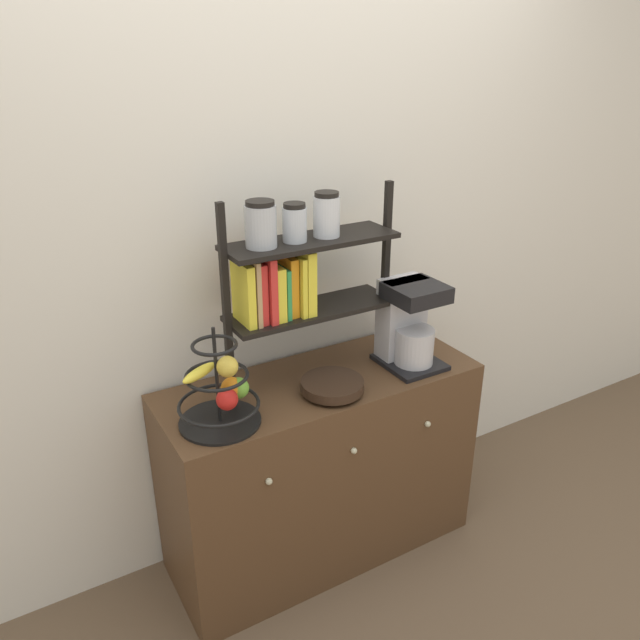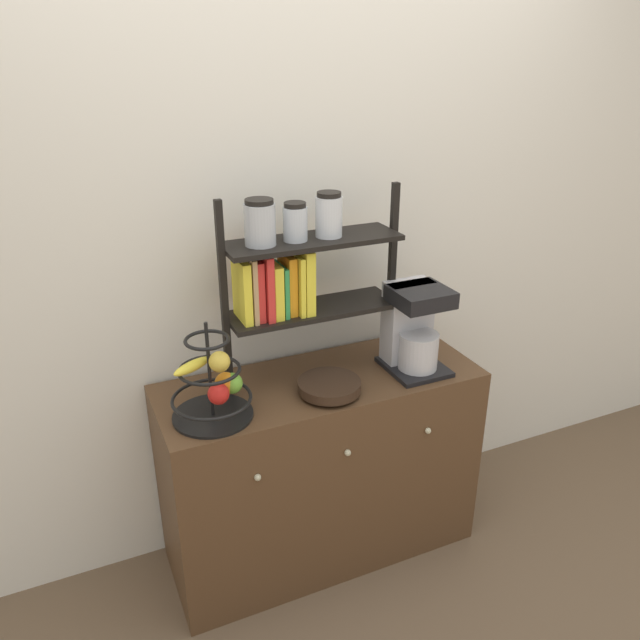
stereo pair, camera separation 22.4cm
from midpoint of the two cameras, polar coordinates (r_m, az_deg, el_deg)
name	(u,v)px [view 2 (the right image)]	position (r m, az deg, el deg)	size (l,w,h in m)	color
ground_plane	(344,582)	(2.69, 4.81, -22.87)	(12.00, 12.00, 0.00)	brown
wall_back	(291,233)	(2.39, 0.04, 7.93)	(7.00, 0.05, 2.60)	silver
sideboard	(321,467)	(2.57, 2.61, -13.36)	(1.23, 0.48, 0.80)	#4C331E
coffee_maker	(413,328)	(2.41, 11.16, -0.74)	(0.21, 0.24, 0.34)	black
fruit_stand	(215,386)	(2.09, -6.56, -6.12)	(0.27, 0.27, 0.35)	black
wooden_bowl	(329,386)	(2.25, 3.72, -6.14)	(0.23, 0.23, 0.05)	black
shelf_hutch	(291,267)	(2.18, 0.29, 4.78)	(0.68, 0.20, 0.70)	black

